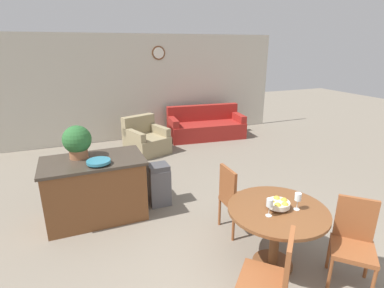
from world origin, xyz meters
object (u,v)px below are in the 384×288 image
Objects in this scene: dining_chair_near_right at (354,239)px; trash_bin at (159,185)px; kitchen_island at (96,189)px; couch at (206,127)px; dining_chair_near_left at (273,276)px; wine_glass_right at (298,198)px; potted_plant at (77,141)px; dining_chair_far_side at (235,197)px; fruit_bowl at (279,204)px; wine_glass_left at (270,203)px; teal_bowl at (99,162)px; armchair at (146,140)px; dining_table at (277,222)px.

trash_bin is at bearing -14.23° from dining_chair_near_right.
kitchen_island is 4.39m from couch.
dining_chair_near_left is 4.79× the size of wine_glass_right.
potted_plant is at bearing -132.82° from couch.
dining_chair_far_side is 3.86× the size of fruit_bowl.
wine_glass_left is at bearing -72.12° from trash_bin.
wine_glass_left is 0.29× the size of trash_bin.
teal_bowl is (0.07, -0.22, 0.49)m from kitchen_island.
dining_chair_near_left is at bearing -62.64° from kitchen_island.
wine_glass_right is at bearing -7.58° from dining_chair_near_left.
potted_plant is at bearing 133.94° from fruit_bowl.
dining_chair_near_right is 0.67× the size of kitchen_island.
kitchen_island is 0.54m from teal_bowl.
dining_chair_near_right is at bearing -59.14° from trash_bin.
wine_glass_right is at bearing -45.03° from kitchen_island.
dining_chair_near_right is 5.44m from couch.
trash_bin is at bearing 116.64° from wine_glass_right.
fruit_bowl is at bearing -46.06° from potted_plant.
dining_chair_far_side is at bearing -27.73° from teal_bowl.
dining_chair_near_left is at bearing -61.15° from potted_plant.
trash_bin is 0.61× the size of armchair.
armchair is at bearing 43.90° from dining_chair_near_left.
dining_chair_near_left and dining_chair_far_side have the same top height.
wine_glass_right is (0.35, -0.01, 0.00)m from wine_glass_left.
dining_chair_far_side is at bearing -32.49° from kitchen_island.
teal_bowl is at bearing 137.45° from wine_glass_right.
dining_chair_near_left is at bearing -82.72° from trash_bin.
dining_chair_far_side is 3.60m from armchair.
fruit_bowl is (-0.60, 0.49, 0.29)m from dining_chair_near_right.
fruit_bowl reaches higher than trash_bin.
dining_chair_far_side is at bearing 28.16° from dining_chair_near_left.
fruit_bowl is 1.24× the size of wine_glass_left.
dining_chair_near_right is at bearing -42.66° from teal_bowl.
potted_plant reaches higher than dining_chair_far_side.
dining_chair_near_right reaches higher than dining_table.
kitchen_island is 0.67× the size of couch.
trash_bin is (-0.73, 1.09, -0.18)m from dining_chair_far_side.
armchair is (-0.41, 4.35, -0.52)m from fruit_bowl.
dining_chair_near_right reaches higher than couch.
couch is at bearing 160.11° from dining_chair_far_side.
dining_chair_near_left is 1.10m from dining_chair_near_right.
trash_bin is at bearing 52.19° from dining_chair_near_left.
dining_table is at bearing -66.61° from trash_bin.
trash_bin is at bearing -117.67° from armchair.
fruit_bowl is 4.40m from armchair.
wine_glass_left and wine_glass_right have the same top height.
dining_chair_far_side is (-0.68, 1.27, 0.00)m from dining_chair_near_right.
teal_bowl is (-1.70, 1.63, 0.14)m from fruit_bowl.
couch is (0.80, 5.38, -0.23)m from dining_chair_near_right.
wine_glass_left reaches higher than armchair.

